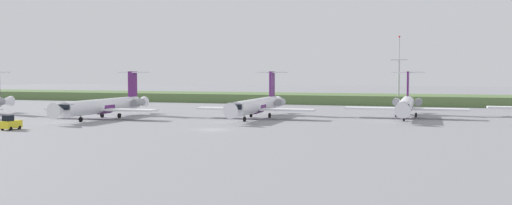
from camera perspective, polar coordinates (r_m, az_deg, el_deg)
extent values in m
plane|color=gray|center=(114.88, 1.03, -1.31)|extent=(500.00, 500.00, 0.00)
cube|color=#597542|center=(162.16, 5.79, 0.41)|extent=(320.00, 20.00, 2.56)
cone|color=white|center=(133.94, -24.17, 0.10)|extent=(2.30, 4.00, 2.29)
cylinder|color=white|center=(110.27, -15.21, -0.33)|extent=(2.70, 24.00, 2.70)
cone|color=white|center=(99.14, -19.37, -0.77)|extent=(2.70, 3.00, 2.70)
cone|color=white|center=(122.32, -11.71, 0.04)|extent=(2.30, 4.00, 2.29)
cube|color=black|center=(100.64, -18.73, -0.43)|extent=(2.02, 1.80, 0.90)
cylinder|color=#591E66|center=(110.28, -15.21, -0.41)|extent=(2.76, 3.60, 2.76)
cube|color=white|center=(112.75, -18.01, -0.61)|extent=(11.00, 3.20, 0.36)
cube|color=white|center=(106.41, -12.80, -0.75)|extent=(11.00, 3.20, 0.36)
cube|color=#591E66|center=(119.56, -12.42, 1.86)|extent=(0.36, 3.20, 5.20)
cube|color=white|center=(119.79, -12.36, 3.01)|extent=(6.80, 1.80, 0.24)
cylinder|color=gray|center=(119.27, -13.77, 0.04)|extent=(1.50, 3.40, 1.50)
cylinder|color=gray|center=(117.03, -11.87, 0.00)|extent=(1.50, 3.40, 1.50)
cylinder|color=gray|center=(104.17, -17.38, -1.36)|extent=(0.20, 0.20, 0.65)
cylinder|color=black|center=(104.21, -17.37, -1.66)|extent=(0.30, 0.90, 0.90)
cylinder|color=black|center=(113.44, -15.36, -1.25)|extent=(0.35, 0.90, 0.90)
cylinder|color=black|center=(111.46, -13.71, -1.30)|extent=(0.35, 0.90, 0.90)
cylinder|color=white|center=(107.17, 0.07, -0.32)|extent=(2.70, 24.00, 2.70)
cone|color=white|center=(94.37, -2.32, -0.78)|extent=(2.70, 3.00, 2.70)
cone|color=white|center=(120.61, 2.01, 0.06)|extent=(2.29, 4.00, 2.29)
cube|color=black|center=(96.13, -1.94, -0.43)|extent=(2.03, 1.80, 0.90)
cylinder|color=#591E66|center=(107.18, 0.07, -0.40)|extent=(2.76, 3.60, 2.76)
cube|color=white|center=(108.14, -3.08, -0.61)|extent=(11.00, 3.20, 0.36)
cube|color=white|center=(104.68, 3.01, -0.74)|extent=(11.00, 3.20, 0.36)
cube|color=#591E66|center=(117.57, 1.64, 1.91)|extent=(0.36, 3.20, 5.20)
cube|color=white|center=(117.84, 1.68, 3.08)|extent=(6.80, 1.80, 0.24)
cylinder|color=gray|center=(116.60, 0.33, 0.06)|extent=(1.50, 3.40, 1.50)
cylinder|color=gray|center=(115.39, 2.48, 0.02)|extent=(1.50, 3.40, 1.50)
cylinder|color=gray|center=(100.20, -1.17, -1.39)|extent=(0.20, 0.20, 0.65)
cylinder|color=black|center=(100.24, -1.17, -1.70)|extent=(0.30, 0.90, 0.90)
cylinder|color=black|center=(110.16, -0.51, -1.27)|extent=(0.35, 0.90, 0.90)
cylinder|color=black|center=(109.08, 1.40, -1.31)|extent=(0.35, 0.90, 0.90)
cylinder|color=white|center=(111.71, 14.95, -0.28)|extent=(2.70, 24.00, 2.70)
cone|color=white|center=(98.25, 14.66, -0.73)|extent=(2.70, 3.00, 2.70)
cone|color=white|center=(125.69, 15.19, 0.08)|extent=(2.30, 4.00, 2.29)
cube|color=black|center=(100.11, 14.71, -0.39)|extent=(2.02, 1.80, 0.90)
cylinder|color=#591E66|center=(111.72, 14.95, -0.36)|extent=(2.76, 3.60, 2.76)
cube|color=white|center=(111.12, 11.89, -0.57)|extent=(11.00, 3.20, 0.36)
cube|color=white|center=(110.70, 17.98, -0.67)|extent=(11.00, 3.20, 0.36)
cube|color=#591E66|center=(122.55, 15.17, 1.85)|extent=(0.36, 3.20, 5.20)
cube|color=white|center=(122.82, 15.19, 2.98)|extent=(6.80, 1.80, 0.24)
cylinder|color=gray|center=(120.98, 14.05, 0.08)|extent=(1.50, 3.40, 1.50)
cylinder|color=gray|center=(120.83, 16.18, 0.04)|extent=(1.50, 3.40, 1.50)
cylinder|color=gray|center=(104.39, 14.79, -1.31)|extent=(0.20, 0.20, 0.65)
cylinder|color=black|center=(104.43, 14.79, -1.61)|extent=(0.30, 0.90, 0.90)
cylinder|color=black|center=(114.32, 14.03, -1.20)|extent=(0.35, 0.90, 0.90)
cylinder|color=black|center=(114.19, 15.94, -1.23)|extent=(0.35, 0.90, 0.90)
cylinder|color=#B2B2B7|center=(154.75, 14.29, 1.90)|extent=(0.50, 0.50, 11.72)
cylinder|color=#B2B2B7|center=(154.84, 14.34, 5.24)|extent=(0.28, 0.28, 6.31)
cube|color=#B2B2B7|center=(154.76, 14.32, 4.22)|extent=(4.40, 0.20, 0.20)
sphere|color=red|center=(155.01, 14.35, 6.50)|extent=(0.50, 0.50, 0.50)
cube|color=yellow|center=(93.97, -23.63, -2.04)|extent=(1.70, 3.20, 1.10)
cube|color=black|center=(93.47, -23.87, -1.45)|extent=(1.36, 1.10, 0.90)
cylinder|color=black|center=(93.79, -24.35, -2.40)|extent=(0.22, 0.60, 0.60)
cylinder|color=black|center=(92.81, -23.66, -2.44)|extent=(0.22, 0.60, 0.60)
cylinder|color=black|center=(95.23, -23.59, -2.30)|extent=(0.22, 0.60, 0.60)
cylinder|color=black|center=(94.27, -22.90, -2.34)|extent=(0.22, 0.60, 0.60)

